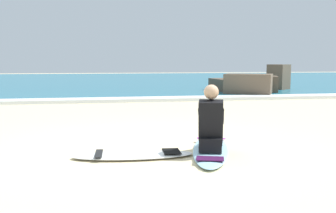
% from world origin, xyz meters
% --- Properties ---
extents(ground_plane, '(80.00, 80.00, 0.00)m').
position_xyz_m(ground_plane, '(0.00, 0.00, 0.00)').
color(ground_plane, beige).
extents(sea, '(80.00, 28.00, 0.10)m').
position_xyz_m(sea, '(0.00, 20.78, 0.05)').
color(sea, teal).
rests_on(sea, ground).
extents(breaking_foam, '(80.00, 0.90, 0.11)m').
position_xyz_m(breaking_foam, '(0.00, 7.08, 0.06)').
color(breaking_foam, white).
rests_on(breaking_foam, ground).
extents(surfboard_main, '(1.16, 2.28, 0.08)m').
position_xyz_m(surfboard_main, '(0.87, -0.49, 0.04)').
color(surfboard_main, '#9ED1E5').
rests_on(surfboard_main, ground).
extents(surfer_seated, '(0.53, 0.77, 0.95)m').
position_xyz_m(surfer_seated, '(0.81, -0.68, 0.44)').
color(surfer_seated, black).
rests_on(surfer_seated, surfboard_main).
extents(surfboard_spare_near, '(1.73, 0.61, 0.08)m').
position_xyz_m(surfboard_spare_near, '(-0.31, -0.64, 0.04)').
color(surfboard_spare_near, white).
rests_on(surfboard_spare_near, ground).
extents(rock_outcrop_distant, '(3.87, 3.49, 1.22)m').
position_xyz_m(rock_outcrop_distant, '(5.55, 9.18, 0.41)').
color(rock_outcrop_distant, brown).
rests_on(rock_outcrop_distant, ground).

